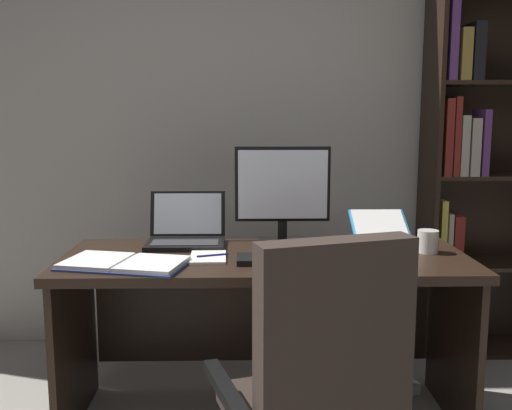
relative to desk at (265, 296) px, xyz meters
The scene contains 12 objects.
wall_back 1.29m from the desk, 91.90° to the left, with size 5.62×0.12×2.86m, color #B2ADA3.
desk is the anchor object (origin of this frame).
bookshelf 1.48m from the desk, 29.51° to the left, with size 0.78×0.34×2.04m.
monitor 0.47m from the desk, 58.38° to the left, with size 0.44×0.16×0.46m.
laptop 0.47m from the desk, 158.01° to the left, with size 0.36×0.30×0.24m.
keyboard 0.31m from the desk, 65.85° to the right, with size 0.42×0.15×0.02m, color black.
computer_mouse 0.49m from the desk, 26.71° to the right, with size 0.06×0.10×0.04m, color black.
reading_stand_with_book 0.65m from the desk, 18.99° to the left, with size 0.27×0.25×0.14m.
open_binder 0.66m from the desk, 156.95° to the right, with size 0.54×0.38×0.02m.
notepad 0.35m from the desk, 152.70° to the right, with size 0.15×0.21×0.01m, color silver.
pen 0.34m from the desk, 150.66° to the right, with size 0.01×0.01×0.14m, color navy.
coffee_mug 0.77m from the desk, ahead, with size 0.09×0.09×0.10m, color silver.
Camera 1 is at (-0.06, -1.12, 1.37)m, focal length 41.24 mm.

